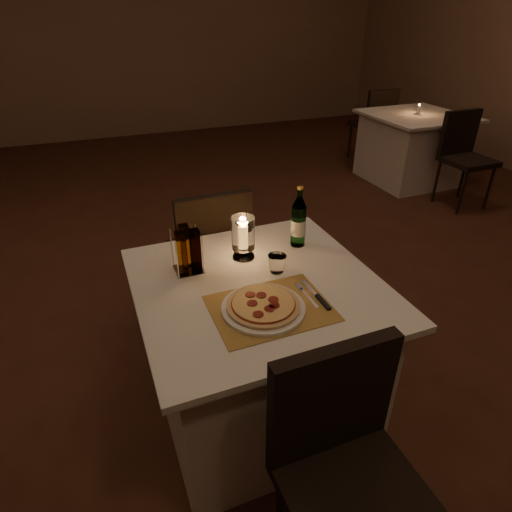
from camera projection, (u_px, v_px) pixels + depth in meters
name	position (u px, v px, depth m)	size (l,w,h in m)	color
floor	(257.00, 324.00, 2.73)	(8.00, 10.00, 0.02)	#492617
wall_back	(124.00, 27.00, 5.99)	(8.00, 0.02, 3.00)	#8F6D53
main_table	(258.00, 349.00, 1.97)	(1.00, 1.00, 0.74)	white
chair_near	(345.00, 456.00, 1.31)	(0.42, 0.42, 0.90)	black
chair_far	(211.00, 246.00, 2.45)	(0.42, 0.42, 0.90)	black
placemat	(270.00, 308.00, 1.63)	(0.45, 0.34, 0.00)	#AD823C
plate	(263.00, 308.00, 1.62)	(0.32, 0.32, 0.01)	white
pizza	(263.00, 305.00, 1.61)	(0.28, 0.28, 0.02)	#D8B77F
fork	(305.00, 293.00, 1.71)	(0.02, 0.18, 0.00)	silver
knife	(320.00, 299.00, 1.67)	(0.02, 0.22, 0.01)	black
tumbler	(277.00, 263.00, 1.84)	(0.08, 0.08, 0.08)	white
water_bottle	(298.00, 222.00, 2.02)	(0.07, 0.07, 0.30)	#5AA156
hurricane_candle	(243.00, 235.00, 1.91)	(0.10, 0.10, 0.20)	white
cruet_caddy	(188.00, 252.00, 1.82)	(0.12, 0.12, 0.21)	white
neighbor_table_right	(411.00, 148.00, 4.79)	(1.00, 1.00, 0.74)	white
neighbor_chair_ra	(464.00, 149.00, 4.13)	(0.42, 0.42, 0.90)	black
neighbor_chair_rb	(376.00, 119.00, 5.27)	(0.42, 0.42, 0.90)	black
neighbor_candle_right	(419.00, 110.00, 4.58)	(0.03, 0.03, 0.11)	white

